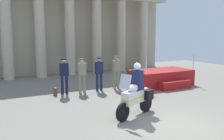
# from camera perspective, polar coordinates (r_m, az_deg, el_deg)

# --- Properties ---
(ground_plane) EXTENTS (28.00, 28.00, 0.00)m
(ground_plane) POSITION_cam_1_polar(r_m,az_deg,el_deg) (8.69, 13.34, -11.65)
(ground_plane) COLOR gray
(colonnade_backdrop) EXTENTS (15.72, 1.53, 6.76)m
(colonnade_backdrop) POSITION_cam_1_polar(r_m,az_deg,el_deg) (18.37, -9.95, 9.81)
(colonnade_backdrop) COLOR #B6AB91
(colonnade_backdrop) RESTS_ON ground_plane
(reviewing_stand) EXTENTS (3.34, 2.31, 1.75)m
(reviewing_stand) POSITION_cam_1_polar(r_m,az_deg,el_deg) (14.53, 11.02, -1.75)
(reviewing_stand) COLOR #A51919
(reviewing_stand) RESTS_ON ground_plane
(officer_in_row_0) EXTENTS (0.40, 0.25, 1.73)m
(officer_in_row_0) POSITION_cam_1_polar(r_m,az_deg,el_deg) (12.30, -10.61, -0.71)
(officer_in_row_0) COLOR #141938
(officer_in_row_0) RESTS_ON ground_plane
(officer_in_row_1) EXTENTS (0.40, 0.25, 1.67)m
(officer_in_row_1) POSITION_cam_1_polar(r_m,az_deg,el_deg) (12.57, -6.72, -0.59)
(officer_in_row_1) COLOR gray
(officer_in_row_1) RESTS_ON ground_plane
(officer_in_row_2) EXTENTS (0.40, 0.25, 1.70)m
(officer_in_row_2) POSITION_cam_1_polar(r_m,az_deg,el_deg) (12.89, -2.90, -0.23)
(officer_in_row_2) COLOR #191E42
(officer_in_row_2) RESTS_ON ground_plane
(officer_in_row_3) EXTENTS (0.40, 0.25, 1.72)m
(officer_in_row_3) POSITION_cam_1_polar(r_m,az_deg,el_deg) (13.36, 0.95, 0.13)
(officer_in_row_3) COLOR gray
(officer_in_row_3) RESTS_ON ground_plane
(motorcycle_with_rider) EXTENTS (1.97, 1.04, 1.90)m
(motorcycle_with_rider) POSITION_cam_1_polar(r_m,az_deg,el_deg) (9.09, 5.45, -5.32)
(motorcycle_with_rider) COLOR black
(motorcycle_with_rider) RESTS_ON ground_plane
(briefcase_on_ground) EXTENTS (0.10, 0.32, 0.36)m
(briefcase_on_ground) POSITION_cam_1_polar(r_m,az_deg,el_deg) (12.37, -12.53, -4.69)
(briefcase_on_ground) COLOR brown
(briefcase_on_ground) RESTS_ON ground_plane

